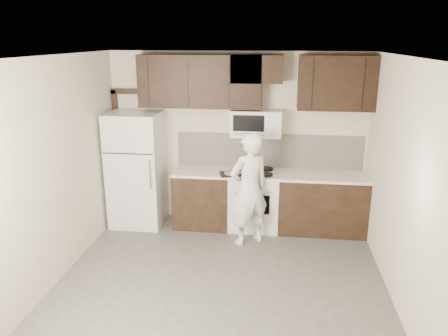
% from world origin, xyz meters
% --- Properties ---
extents(floor, '(4.50, 4.50, 0.00)m').
position_xyz_m(floor, '(0.00, 0.00, 0.00)').
color(floor, '#4B4946').
rests_on(floor, ground).
extents(back_wall, '(4.00, 0.00, 4.00)m').
position_xyz_m(back_wall, '(0.00, 2.25, 1.35)').
color(back_wall, beige).
rests_on(back_wall, ground).
extents(ceiling, '(4.50, 4.50, 0.00)m').
position_xyz_m(ceiling, '(0.00, 0.00, 2.70)').
color(ceiling, white).
rests_on(ceiling, back_wall).
extents(counter_run, '(2.95, 0.64, 0.91)m').
position_xyz_m(counter_run, '(0.60, 1.94, 0.46)').
color(counter_run, black).
rests_on(counter_run, floor).
extents(stove, '(0.76, 0.66, 0.94)m').
position_xyz_m(stove, '(0.30, 1.94, 0.46)').
color(stove, silver).
rests_on(stove, floor).
extents(backsplash, '(2.90, 0.02, 0.54)m').
position_xyz_m(backsplash, '(0.50, 2.24, 1.18)').
color(backsplash, beige).
rests_on(backsplash, counter_run).
extents(upper_cabinets, '(3.48, 0.35, 0.78)m').
position_xyz_m(upper_cabinets, '(0.21, 2.08, 2.28)').
color(upper_cabinets, black).
rests_on(upper_cabinets, back_wall).
extents(microwave, '(0.76, 0.42, 0.40)m').
position_xyz_m(microwave, '(0.30, 2.06, 1.65)').
color(microwave, silver).
rests_on(microwave, upper_cabinets).
extents(refrigerator, '(0.80, 0.76, 1.80)m').
position_xyz_m(refrigerator, '(-1.55, 1.89, 0.90)').
color(refrigerator, silver).
rests_on(refrigerator, floor).
extents(door_trim, '(0.50, 0.08, 2.12)m').
position_xyz_m(door_trim, '(-1.92, 2.21, 1.25)').
color(door_trim, black).
rests_on(door_trim, floor).
extents(saucepan, '(0.28, 0.16, 0.16)m').
position_xyz_m(saucepan, '(0.12, 2.09, 0.97)').
color(saucepan, silver).
rests_on(saucepan, stove).
extents(baking_tray, '(0.43, 0.36, 0.02)m').
position_xyz_m(baking_tray, '(-0.02, 1.78, 0.92)').
color(baking_tray, black).
rests_on(baking_tray, counter_run).
extents(pizza, '(0.31, 0.31, 0.02)m').
position_xyz_m(pizza, '(-0.02, 1.78, 0.94)').
color(pizza, tan).
rests_on(pizza, baking_tray).
extents(person, '(0.72, 0.67, 1.65)m').
position_xyz_m(person, '(0.25, 1.39, 0.83)').
color(person, silver).
rests_on(person, floor).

